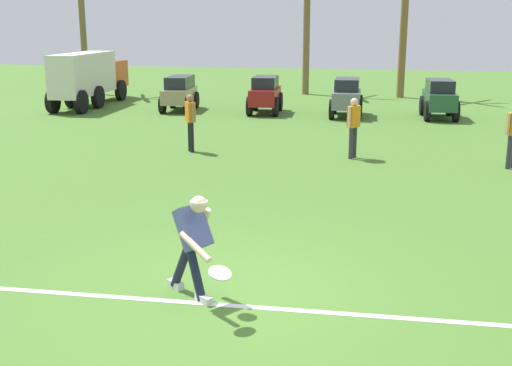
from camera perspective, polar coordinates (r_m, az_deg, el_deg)
name	(u,v)px	position (r m, az deg, el deg)	size (l,w,h in m)	color
ground_plane	(235,290)	(8.63, -1.86, -9.51)	(80.00, 80.00, 0.00)	#4A772C
field_line_paint	(227,305)	(8.21, -2.62, -10.79)	(27.38, 0.11, 0.01)	white
frisbee_thrower	(193,240)	(8.15, -5.63, -5.07)	(0.85, 0.89, 1.39)	#191E38
frisbee_in_flight	(220,273)	(7.51, -3.24, -8.01)	(0.38, 0.38, 0.11)	white
teammate_midfield	(354,122)	(16.67, 8.67, 5.36)	(0.34, 0.47, 1.56)	#33333D
teammate_deep	(190,117)	(17.42, -5.85, 5.82)	(0.35, 0.45, 1.56)	black
parked_car_slot_a	(180,92)	(25.72, -6.81, 8.03)	(1.34, 2.47, 1.34)	#998466
parked_car_slot_b	(265,94)	(24.78, 0.82, 7.94)	(1.29, 2.40, 1.40)	maroon
parked_car_slot_c	(347,96)	(24.15, 8.06, 7.63)	(1.21, 2.37, 1.40)	slate
parked_car_slot_d	(439,98)	(24.38, 15.99, 7.29)	(1.29, 2.40, 1.40)	#235133
box_truck	(89,76)	(27.69, -14.62, 9.17)	(1.61, 5.95, 2.20)	#CC4C19
palm_tree_left_of_centre	(307,23)	(31.25, 4.56, 13.99)	(3.37, 3.54, 5.60)	brown
palm_tree_right_of_centre	(404,15)	(30.55, 13.04, 14.35)	(3.19, 3.25, 6.15)	brown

